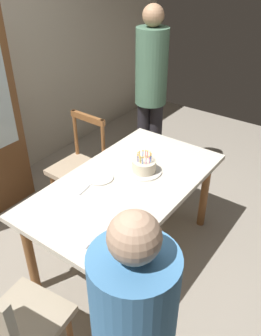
# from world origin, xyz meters

# --- Properties ---
(ground) EXTENTS (6.40, 6.40, 0.00)m
(ground) POSITION_xyz_m (0.00, 0.00, 0.00)
(ground) COLOR #9E9384
(dining_table) EXTENTS (1.64, 0.89, 0.75)m
(dining_table) POSITION_xyz_m (0.00, 0.00, 0.66)
(dining_table) COLOR silver
(dining_table) RESTS_ON ground
(birthday_cake) EXTENTS (0.28, 0.28, 0.17)m
(birthday_cake) POSITION_xyz_m (0.19, -0.03, 0.80)
(birthday_cake) COLOR silver
(birthday_cake) RESTS_ON dining_table
(plate_near_celebrant) EXTENTS (0.22, 0.22, 0.01)m
(plate_near_celebrant) POSITION_xyz_m (-0.45, -0.20, 0.76)
(plate_near_celebrant) COLOR white
(plate_near_celebrant) RESTS_ON dining_table
(plate_far_side) EXTENTS (0.22, 0.22, 0.01)m
(plate_far_side) POSITION_xyz_m (-0.08, 0.20, 0.76)
(plate_far_side) COLOR white
(plate_far_side) RESTS_ON dining_table
(fork_near_celebrant) EXTENTS (0.18, 0.03, 0.01)m
(fork_near_celebrant) POSITION_xyz_m (-0.61, -0.20, 0.75)
(fork_near_celebrant) COLOR silver
(fork_near_celebrant) RESTS_ON dining_table
(fork_far_side) EXTENTS (0.18, 0.04, 0.01)m
(fork_far_side) POSITION_xyz_m (-0.24, 0.19, 0.75)
(fork_far_side) COLOR silver
(fork_far_side) RESTS_ON dining_table
(chair_spindle_back) EXTENTS (0.45, 0.45, 0.95)m
(chair_spindle_back) POSITION_xyz_m (0.25, 0.77, 0.46)
(chair_spindle_back) COLOR tan
(chair_spindle_back) RESTS_ON ground
(chair_upholstered) EXTENTS (0.49, 0.49, 0.95)m
(chair_upholstered) POSITION_xyz_m (-1.21, -0.11, 0.53)
(chair_upholstered) COLOR tan
(chair_upholstered) RESTS_ON ground
(person_guest) EXTENTS (0.32, 0.32, 1.83)m
(person_guest) POSITION_xyz_m (1.15, 0.54, 1.05)
(person_guest) COLOR #262328
(person_guest) RESTS_ON ground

